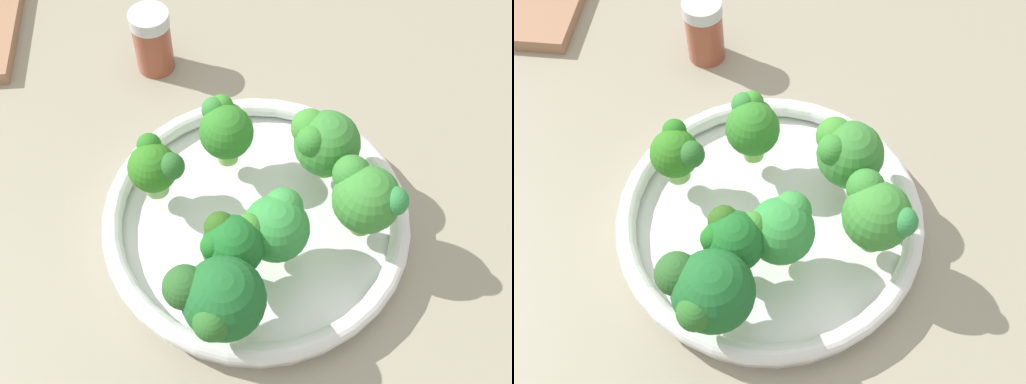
{
  "view_description": "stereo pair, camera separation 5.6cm",
  "coord_description": "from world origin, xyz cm",
  "views": [
    {
      "loc": [
        -29.46,
        -8.65,
        52.91
      ],
      "look_at": [
        1.29,
        -3.56,
        6.27
      ],
      "focal_mm": 46.08,
      "sensor_mm": 36.0,
      "label": 1
    },
    {
      "loc": [
        -28.06,
        -14.08,
        52.91
      ],
      "look_at": [
        1.29,
        -3.56,
        6.27
      ],
      "focal_mm": 46.08,
      "sensor_mm": 36.0,
      "label": 2
    }
  ],
  "objects": [
    {
      "name": "ground_plane",
      "position": [
        0.0,
        0.0,
        -1.25
      ],
      "size": [
        130.0,
        130.0,
        2.5
      ],
      "primitive_type": "cube",
      "color": "gray"
    },
    {
      "name": "bowl",
      "position": [
        1.29,
        -3.56,
        1.67
      ],
      "size": [
        27.77,
        27.77,
        3.27
      ],
      "color": "silver",
      "rests_on": "ground_plane"
    },
    {
      "name": "broccoli_floret_0",
      "position": [
        -2.16,
        -5.73,
        6.94
      ],
      "size": [
        5.99,
        6.1,
        6.32
      ],
      "color": "#95DB61",
      "rests_on": "bowl"
    },
    {
      "name": "broccoli_floret_1",
      "position": [
        6.86,
        -8.68,
        7.27
      ],
      "size": [
        5.96,
        6.37,
        6.83
      ],
      "color": "#87C75D",
      "rests_on": "bowl"
    },
    {
      "name": "broccoli_floret_2",
      "position": [
        -4.81,
        -2.65,
        7.6
      ],
      "size": [
        5.01,
        5.01,
        6.82
      ],
      "color": "#7BC14C",
      "rests_on": "bowl"
    },
    {
      "name": "broccoli_floret_3",
      "position": [
        1.39,
        -12.75,
        7.66
      ],
      "size": [
        6.05,
        6.44,
        7.19
      ],
      "color": "#7CB24F",
      "rests_on": "bowl"
    },
    {
      "name": "broccoli_floret_4",
      "position": [
        -9.69,
        -2.6,
        7.74
      ],
      "size": [
        7.02,
        7.5,
        7.71
      ],
      "color": "#93CB69",
      "rests_on": "bowl"
    },
    {
      "name": "broccoli_floret_5",
      "position": [
        2.19,
        5.51,
        6.67
      ],
      "size": [
        4.85,
        5.17,
        5.6
      ],
      "color": "#85C163",
      "rests_on": "bowl"
    },
    {
      "name": "broccoli_floret_6",
      "position": [
        7.0,
        0.44,
        7.21
      ],
      "size": [
        5.55,
        4.94,
        6.37
      ],
      "color": "#87C95B",
      "rests_on": "bowl"
    },
    {
      "name": "pepper_shaker",
      "position": [
        20.29,
        10.76,
        3.79
      ],
      "size": [
        4.26,
        4.26,
        7.46
      ],
      "color": "brown",
      "rests_on": "ground_plane"
    }
  ]
}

